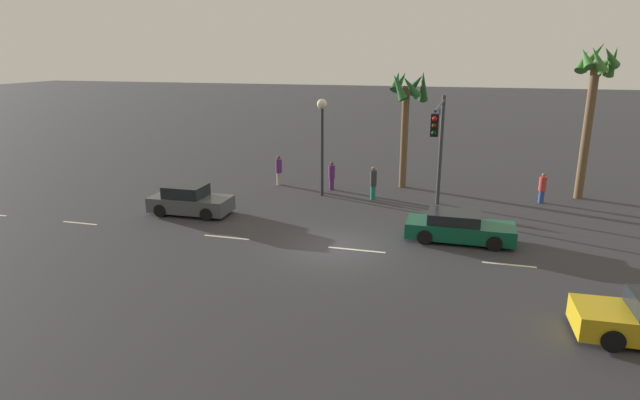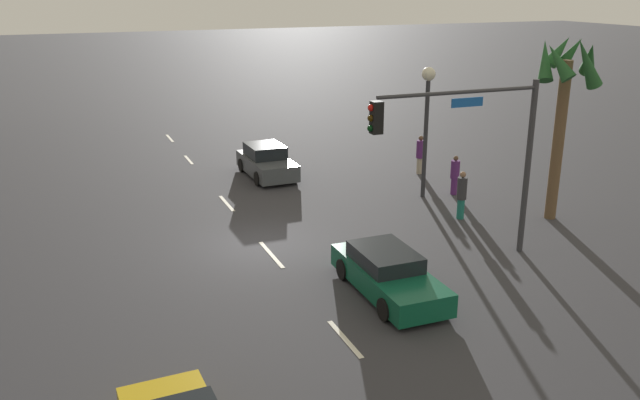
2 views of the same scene
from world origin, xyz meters
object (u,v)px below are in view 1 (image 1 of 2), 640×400
car_0 (190,201)px  pedestrian_1 (542,187)px  streetlamp (322,128)px  pedestrian_2 (279,170)px  traffic_signal (439,136)px  palm_tree_1 (595,84)px  pedestrian_0 (332,175)px  car_1 (459,228)px  pedestrian_3 (373,182)px  palm_tree_0 (407,100)px

car_0 → pedestrian_1: bearing=21.4°
streetlamp → pedestrian_2: (-3.21, 1.72, -2.93)m
pedestrian_1 → traffic_signal: bearing=-145.3°
pedestrian_1 → palm_tree_1: 6.08m
pedestrian_0 → pedestrian_2: (-3.43, 0.31, 0.07)m
pedestrian_1 → car_1: bearing=-120.0°
traffic_signal → pedestrian_0: 7.81m
pedestrian_1 → pedestrian_3: size_ratio=0.88×
pedestrian_0 → palm_tree_1: palm_tree_1 is taller
palm_tree_0 → palm_tree_1: 9.91m
car_1 → pedestrian_0: pedestrian_0 is taller
palm_tree_0 → palm_tree_1: palm_tree_1 is taller
palm_tree_0 → car_0: bearing=-139.7°
streetlamp → palm_tree_1: 14.73m
traffic_signal → palm_tree_0: palm_tree_0 is taller
traffic_signal → streetlamp: traffic_signal is taller
car_1 → pedestrian_2: pedestrian_2 is taller
car_1 → palm_tree_0: size_ratio=0.65×
streetlamp → pedestrian_1: bearing=7.9°
pedestrian_1 → palm_tree_0: palm_tree_0 is taller
pedestrian_0 → pedestrian_3: 3.12m
pedestrian_1 → palm_tree_1: (2.23, 1.64, 5.42)m
streetlamp → pedestrian_2: streetlamp is taller
car_0 → pedestrian_0: (5.76, 6.59, 0.21)m
pedestrian_0 → palm_tree_0: (4.08, 1.74, 4.35)m
car_1 → pedestrian_0: size_ratio=2.69×
pedestrian_0 → palm_tree_1: size_ratio=0.20×
car_1 → pedestrian_0: bearing=136.2°
streetlamp → car_0: bearing=-136.9°
pedestrian_2 → pedestrian_0: bearing=-5.2°
car_0 → palm_tree_1: bearing=23.3°
car_1 → pedestrian_2: size_ratio=2.50×
palm_tree_0 → traffic_signal: bearing=-67.9°
car_1 → palm_tree_0: palm_tree_0 is taller
pedestrian_0 → streetlamp: bearing=-98.9°
palm_tree_1 → pedestrian_1: bearing=-143.8°
pedestrian_1 → palm_tree_1: bearing=36.2°
traffic_signal → pedestrian_1: (5.48, 3.79, -3.15)m
car_0 → palm_tree_0: (9.84, 8.34, 4.56)m
car_1 → pedestrian_3: bearing=129.8°
traffic_signal → pedestrian_0: size_ratio=3.47×
car_1 → pedestrian_1: size_ratio=2.77×
traffic_signal → pedestrian_2: (-9.66, 3.85, -3.04)m
car_1 → streetlamp: 10.12m
pedestrian_0 → pedestrian_2: 3.45m
car_1 → traffic_signal: bearing=108.7°
streetlamp → pedestrian_3: bearing=-1.6°
traffic_signal → palm_tree_0: (-2.15, 5.28, 1.23)m
streetlamp → pedestrian_3: streetlamp is taller
car_1 → traffic_signal: size_ratio=0.78×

